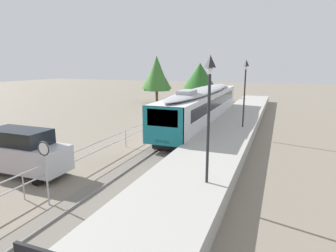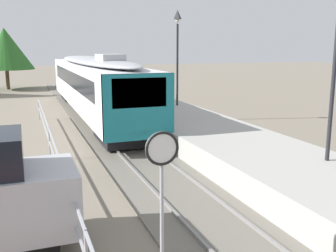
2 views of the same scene
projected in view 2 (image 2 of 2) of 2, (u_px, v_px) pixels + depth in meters
The scene contains 8 objects.
ground_plane at pixel (56, 152), 16.05m from camera, with size 160.00×160.00×0.00m, color slate.
track_rails at pixel (128, 145), 17.07m from camera, with size 3.20×60.00×0.14m.
commuter_train at pixel (93, 81), 24.11m from camera, with size 2.82×20.43×3.74m.
station_platform at pixel (196, 130), 18.09m from camera, with size 3.90×60.00×0.90m, color #A8A59E.
platform_lamp_far_end at pixel (177, 40), 22.06m from camera, with size 0.34×0.34×5.35m.
speed_limit_sign at pixel (162, 169), 6.81m from camera, with size 0.61×0.10×2.81m.
carpark_fence at pixel (86, 248), 6.58m from camera, with size 0.06×36.06×1.25m.
tree_behind_station_far at pixel (5, 49), 39.31m from camera, with size 5.50×5.50×6.13m.
Camera 2 is at (-4.11, 5.85, 4.20)m, focal length 41.98 mm.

